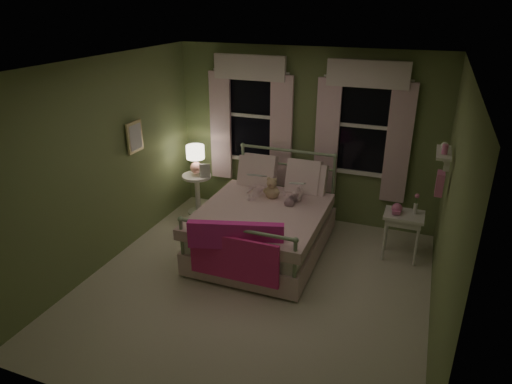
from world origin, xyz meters
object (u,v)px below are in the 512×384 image
at_px(bed, 265,224).
at_px(nightstand_right, 404,221).
at_px(child_right, 295,178).
at_px(nightstand_left, 197,189).
at_px(teddy_bear, 272,190).
at_px(table_lamp, 196,157).
at_px(child_left, 257,172).

relative_size(bed, nightstand_right, 3.18).
relative_size(child_right, nightstand_left, 1.14).
bearing_deg(child_right, teddy_bear, 29.39).
bearing_deg(bed, table_lamp, 153.14).
bearing_deg(nightstand_right, bed, -166.05).
height_order(child_right, teddy_bear, child_right).
bearing_deg(child_left, bed, 118.33).
distance_m(child_left, table_lamp, 1.17).
relative_size(child_left, nightstand_right, 1.20).
xyz_separation_m(child_right, nightstand_right, (1.47, 0.01, -0.39)).
xyz_separation_m(child_left, teddy_bear, (0.28, -0.16, -0.16)).
bearing_deg(table_lamp, teddy_bear, -17.73).
distance_m(child_left, nightstand_right, 2.07).
height_order(bed, child_right, child_right).
distance_m(bed, table_lamp, 1.68).
bearing_deg(teddy_bear, nightstand_left, 162.27).
xyz_separation_m(bed, child_right, (0.28, 0.42, 0.55)).
distance_m(child_right, table_lamp, 1.71).
relative_size(table_lamp, nightstand_right, 0.71).
distance_m(child_left, nightstand_left, 1.28).
height_order(child_left, nightstand_right, child_left).
distance_m(bed, child_right, 0.75).
bearing_deg(nightstand_left, bed, -26.86).
bearing_deg(child_right, table_lamp, -9.91).
bearing_deg(table_lamp, nightstand_left, 135.00).
height_order(bed, nightstand_left, bed).
bearing_deg(child_right, bed, 56.30).
bearing_deg(nightstand_right, teddy_bear, -174.38).
height_order(child_right, table_lamp, child_right).
relative_size(nightstand_left, nightstand_right, 1.02).
bearing_deg(child_left, child_right, 174.73).
bearing_deg(nightstand_right, child_right, -179.46).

